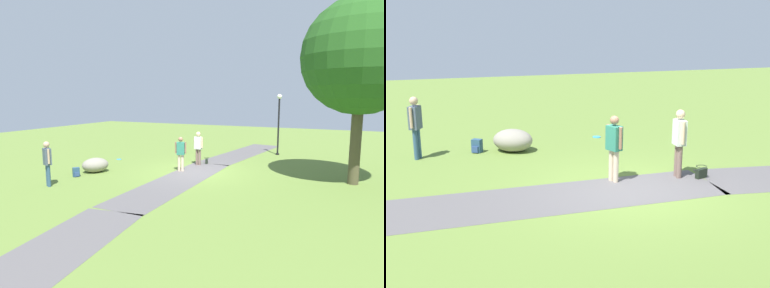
% 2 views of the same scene
% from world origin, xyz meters
% --- Properties ---
extents(ground_plane, '(48.00, 48.00, 0.00)m').
position_xyz_m(ground_plane, '(0.00, 0.00, 0.00)').
color(ground_plane, olive).
extents(footpath_segment_mid, '(8.00, 1.94, 0.01)m').
position_xyz_m(footpath_segment_mid, '(1.92, 0.02, 0.00)').
color(footpath_segment_mid, '#585455').
rests_on(footpath_segment_mid, ground).
extents(lawn_boulder, '(1.52, 1.45, 0.67)m').
position_xyz_m(lawn_boulder, '(1.96, -4.20, 0.34)').
color(lawn_boulder, gray).
rests_on(lawn_boulder, ground).
extents(woman_with_handbag, '(0.28, 0.52, 1.71)m').
position_xyz_m(woman_with_handbag, '(-1.53, -0.51, 1.00)').
color(woman_with_handbag, '#775D53').
rests_on(woman_with_handbag, ground).
extents(man_near_boulder, '(0.36, 0.49, 1.63)m').
position_xyz_m(man_near_boulder, '(0.12, -0.68, 0.94)').
color(man_near_boulder, beige).
rests_on(man_near_boulder, ground).
extents(passerby_on_path, '(0.38, 0.47, 1.78)m').
position_xyz_m(passerby_on_path, '(4.67, -4.19, 1.04)').
color(passerby_on_path, '#31506E').
rests_on(passerby_on_path, ground).
extents(handbag_on_grass, '(0.34, 0.34, 0.31)m').
position_xyz_m(handbag_on_grass, '(-2.05, -0.26, 0.14)').
color(handbag_on_grass, black).
rests_on(handbag_on_grass, ground).
extents(backpack_by_boulder, '(0.34, 0.35, 0.40)m').
position_xyz_m(backpack_by_boulder, '(3.01, -4.37, 0.19)').
color(backpack_by_boulder, navy).
rests_on(backpack_by_boulder, ground).
extents(frisbee_on_grass, '(0.27, 0.27, 0.02)m').
position_xyz_m(frisbee_on_grass, '(-1.03, -5.13, 0.01)').
color(frisbee_on_grass, '#3699D8').
rests_on(frisbee_on_grass, ground).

